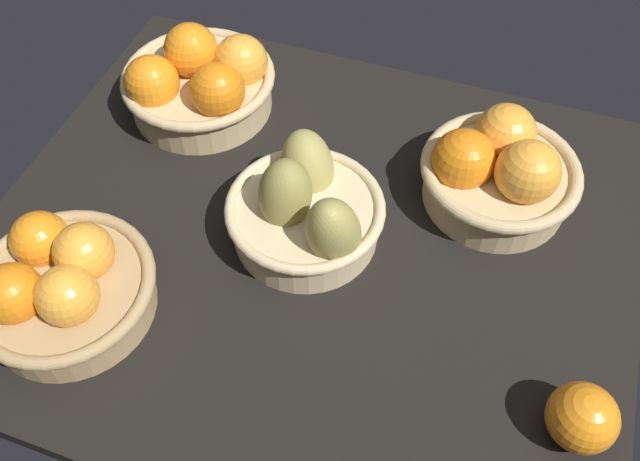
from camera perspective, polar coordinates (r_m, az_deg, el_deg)
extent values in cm
cube|color=black|center=(88.98, -0.84, -0.91)|extent=(84.00, 72.00, 3.00)
cylinder|color=tan|center=(84.89, -20.70, -5.26)|extent=(20.01, 20.01, 5.16)
torus|color=tan|center=(82.84, -21.21, -4.31)|extent=(21.64, 21.64, 1.63)
sphere|color=#F49E33|center=(81.95, -19.53, -1.72)|extent=(7.05, 7.05, 7.05)
sphere|color=orange|center=(81.92, -24.82, -4.90)|extent=(7.05, 7.05, 7.05)
sphere|color=#F49E33|center=(78.95, -20.78, -5.22)|extent=(7.05, 7.05, 7.05)
sphere|color=orange|center=(86.34, -22.80, -0.73)|extent=(7.05, 7.05, 7.05)
cylinder|color=tan|center=(92.68, 14.86, 3.91)|extent=(19.30, 19.30, 5.63)
torus|color=tan|center=(90.65, 15.22, 5.07)|extent=(21.12, 21.12, 1.82)
sphere|color=#F49E33|center=(92.78, 15.53, 7.94)|extent=(8.28, 8.28, 8.28)
sphere|color=#F49E33|center=(87.64, 17.32, 4.81)|extent=(8.28, 8.28, 8.28)
sphere|color=orange|center=(88.60, 12.11, 5.92)|extent=(8.28, 8.28, 8.28)
cylinder|color=tan|center=(104.13, -10.16, 11.61)|extent=(21.14, 21.14, 5.58)
torus|color=tan|center=(102.34, -10.39, 12.78)|extent=(22.73, 22.73, 1.58)
sphere|color=orange|center=(96.69, -8.77, 11.75)|extent=(7.95, 7.95, 7.95)
sphere|color=orange|center=(102.51, -10.97, 14.88)|extent=(7.95, 7.95, 7.95)
sphere|color=#F49E33|center=(101.47, -6.77, 14.14)|extent=(7.95, 7.95, 7.95)
sphere|color=orange|center=(100.52, -14.16, 12.16)|extent=(7.95, 7.95, 7.95)
cylinder|color=#D3BC8C|center=(85.54, -1.34, 0.67)|extent=(18.87, 18.87, 5.41)
torus|color=#D3BC8C|center=(83.42, -1.37, 1.80)|extent=(20.32, 20.32, 1.46)
ellipsoid|color=olive|center=(81.93, -3.00, 3.09)|extent=(8.22, 9.47, 11.16)
ellipsoid|color=#9E934C|center=(86.61, -1.05, 5.49)|extent=(12.10, 12.34, 12.00)
ellipsoid|color=#9E934C|center=(79.52, 1.18, -0.20)|extent=(9.92, 11.13, 13.45)
sphere|color=orange|center=(76.54, 21.49, -14.66)|extent=(7.49, 7.49, 7.49)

